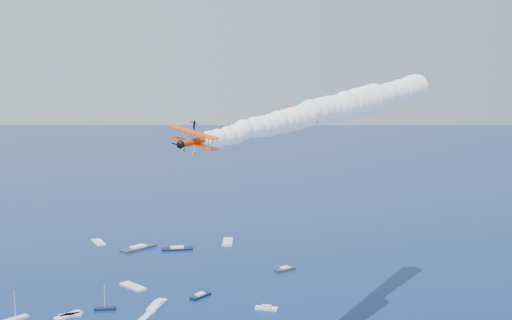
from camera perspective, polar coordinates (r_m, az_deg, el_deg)
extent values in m
cube|color=silver|center=(191.97, -21.17, -13.43)|extent=(6.97, 5.84, 0.70)
cube|color=silver|center=(268.90, -14.25, -7.32)|extent=(6.32, 11.43, 0.70)
cube|color=white|center=(192.54, -9.06, -12.97)|extent=(6.92, 9.82, 0.70)
cube|color=silver|center=(209.98, -11.19, -11.31)|extent=(8.73, 11.21, 0.70)
cube|color=black|center=(252.88, -7.23, -8.07)|extent=(12.67, 4.72, 0.70)
cube|color=#2D323D|center=(224.48, 2.69, -9.97)|extent=(8.35, 5.37, 0.70)
cube|color=white|center=(187.49, 0.96, -13.44)|extent=(6.84, 4.80, 0.70)
cube|color=white|center=(189.99, -16.65, -13.46)|extent=(6.56, 2.90, 0.70)
cube|color=white|center=(189.83, -16.80, -13.48)|extent=(8.00, 7.00, 0.70)
cube|color=black|center=(192.50, -13.68, -13.09)|extent=(6.38, 2.57, 0.70)
cube|color=#313541|center=(256.41, -10.72, -7.93)|extent=(15.03, 12.69, 0.70)
cube|color=#0E1632|center=(198.33, -5.13, -12.31)|extent=(7.30, 6.60, 0.70)
cube|color=silver|center=(261.82, -2.60, -7.50)|extent=(6.96, 13.27, 0.70)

